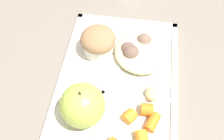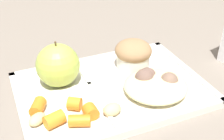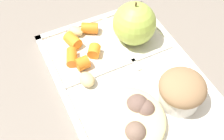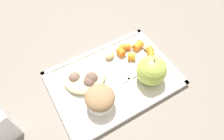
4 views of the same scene
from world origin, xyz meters
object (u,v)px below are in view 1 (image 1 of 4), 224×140
Objects in this scene: plastic_fork at (130,44)px; green_apple at (83,105)px; bran_muffin at (98,42)px; lunch_tray at (118,81)px.

green_apple is at bearing 159.50° from plastic_fork.
bran_muffin is 0.09m from plastic_fork.
green_apple is 0.67× the size of plastic_fork.
bran_muffin is (0.17, 0.00, -0.01)m from green_apple.
green_apple is 0.17m from bran_muffin.
plastic_fork is (0.20, -0.07, -0.04)m from green_apple.
lunch_tray is 0.12m from green_apple.
bran_muffin is (0.08, 0.06, 0.04)m from lunch_tray.
green_apple reaches higher than plastic_fork.
green_apple is at bearing 180.00° from bran_muffin.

